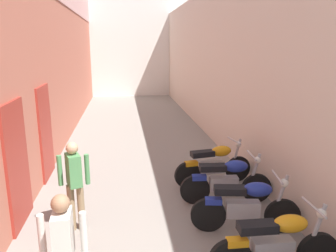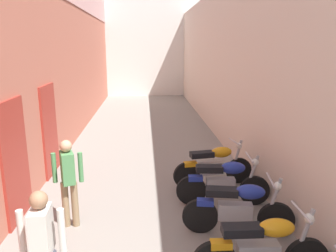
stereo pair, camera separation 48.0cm
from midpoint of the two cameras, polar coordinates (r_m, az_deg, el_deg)
name	(u,v)px [view 1 (the left image)]	position (r m, az deg, el deg)	size (l,w,h in m)	color
ground_plane	(145,163)	(8.98, -5.54, -6.48)	(36.70, 36.70, 0.00)	gray
building_left	(48,14)	(10.66, -21.34, 17.69)	(0.45, 20.70, 7.93)	#B76651
building_right	(220,65)	(10.83, 7.79, 10.51)	(0.45, 20.70, 5.01)	beige
building_far_end	(130,48)	(21.78, -7.29, 13.34)	(7.80, 2.00, 5.96)	silver
motorcycle_third	(277,243)	(4.86, 15.53, -19.02)	(1.85, 0.58, 1.04)	black
motorcycle_fourth	(246,205)	(5.76, 11.09, -13.27)	(1.84, 0.58, 1.04)	black
motorcycle_fifth	(227,180)	(6.69, 8.12, -9.21)	(1.85, 0.58, 1.04)	black
motorcycle_sixth	(214,163)	(7.52, 6.18, -6.49)	(1.84, 0.58, 1.04)	black
pedestrian_mid_alley	(64,250)	(4.09, -20.99, -19.43)	(0.52, 0.35, 1.57)	#383842
pedestrian_further_down	(74,180)	(5.84, -18.26, -8.86)	(0.52, 0.39, 1.57)	#8C7251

